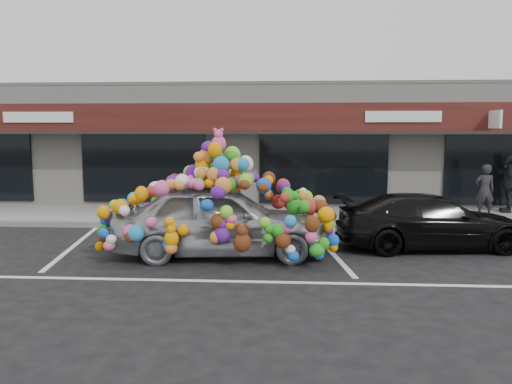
# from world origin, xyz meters

# --- Properties ---
(ground) EXTENTS (90.00, 90.00, 0.00)m
(ground) POSITION_xyz_m (0.00, 0.00, 0.00)
(ground) COLOR black
(ground) RESTS_ON ground
(shop_building) EXTENTS (24.00, 7.20, 4.31)m
(shop_building) POSITION_xyz_m (0.00, 8.44, 2.16)
(shop_building) COLOR beige
(shop_building) RESTS_ON ground
(sidewalk) EXTENTS (26.00, 3.00, 0.15)m
(sidewalk) POSITION_xyz_m (0.00, 4.00, 0.07)
(sidewalk) COLOR gray
(sidewalk) RESTS_ON ground
(kerb) EXTENTS (26.00, 0.18, 0.16)m
(kerb) POSITION_xyz_m (0.00, 2.50, 0.07)
(kerb) COLOR slate
(kerb) RESTS_ON ground
(parking_stripe_left) EXTENTS (0.73, 4.37, 0.01)m
(parking_stripe_left) POSITION_xyz_m (-3.20, 0.20, 0.00)
(parking_stripe_left) COLOR silver
(parking_stripe_left) RESTS_ON ground
(parking_stripe_mid) EXTENTS (0.73, 4.37, 0.01)m
(parking_stripe_mid) POSITION_xyz_m (2.80, 0.20, 0.00)
(parking_stripe_mid) COLOR silver
(parking_stripe_mid) RESTS_ON ground
(lane_line) EXTENTS (14.00, 0.12, 0.01)m
(lane_line) POSITION_xyz_m (2.00, -2.30, 0.00)
(lane_line) COLOR silver
(lane_line) RESTS_ON ground
(toy_car) EXTENTS (3.32, 5.06, 2.86)m
(toy_car) POSITION_xyz_m (0.38, -0.41, 0.97)
(toy_car) COLOR silver
(toy_car) RESTS_ON ground
(black_sedan) EXTENTS (2.20, 4.50, 1.26)m
(black_sedan) POSITION_xyz_m (5.16, 0.57, 0.63)
(black_sedan) COLOR black
(black_sedan) RESTS_ON ground
(pedestrian_a) EXTENTS (0.58, 0.39, 1.57)m
(pedestrian_a) POSITION_xyz_m (7.68, 4.08, 0.94)
(pedestrian_a) COLOR black
(pedestrian_a) RESTS_ON sidewalk
(pedestrian_c) EXTENTS (1.14, 0.69, 1.81)m
(pedestrian_c) POSITION_xyz_m (8.76, 5.00, 1.05)
(pedestrian_c) COLOR black
(pedestrian_c) RESTS_ON sidewalk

